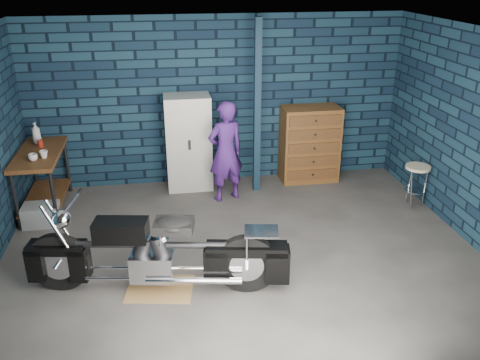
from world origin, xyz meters
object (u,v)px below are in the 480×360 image
object	(u,v)px
storage_bin	(41,215)
locker	(189,143)
motorcycle	(157,247)
person	(226,152)
workbench	(43,181)
tool_chest	(310,144)
shop_stool	(415,186)

from	to	relation	value
storage_bin	locker	xyz separation A→B (m)	(2.16, 0.98, 0.62)
motorcycle	storage_bin	distance (m)	2.47
locker	person	bearing A→B (deg)	-46.36
workbench	storage_bin	bearing A→B (deg)	-87.71
motorcycle	tool_chest	world-z (taller)	tool_chest
tool_chest	shop_stool	distance (m)	1.83
workbench	storage_bin	distance (m)	0.59
locker	tool_chest	bearing A→B (deg)	0.00
workbench	locker	xyz separation A→B (m)	(2.18, 0.48, 0.31)
person	storage_bin	size ratio (longest dim) A/B	3.24
shop_stool	tool_chest	bearing A→B (deg)	135.14
shop_stool	storage_bin	bearing A→B (deg)	176.93
person	storage_bin	xyz separation A→B (m)	(-2.68, -0.43, -0.63)
motorcycle	person	world-z (taller)	person
workbench	person	xyz separation A→B (m)	(2.70, -0.07, 0.33)
motorcycle	shop_stool	world-z (taller)	motorcycle
workbench	person	size ratio (longest dim) A/B	0.90
motorcycle	person	bearing A→B (deg)	74.76
workbench	tool_chest	bearing A→B (deg)	6.55
storage_bin	shop_stool	size ratio (longest dim) A/B	0.73
motorcycle	tool_chest	bearing A→B (deg)	57.80
motorcycle	shop_stool	size ratio (longest dim) A/B	3.75
storage_bin	locker	bearing A→B (deg)	24.44
person	motorcycle	bearing A→B (deg)	45.87
storage_bin	shop_stool	world-z (taller)	shop_stool
locker	storage_bin	bearing A→B (deg)	-155.56
storage_bin	workbench	bearing A→B (deg)	92.29
motorcycle	shop_stool	bearing A→B (deg)	31.88
locker	shop_stool	bearing A→B (deg)	-21.17
person	storage_bin	world-z (taller)	person
workbench	storage_bin	world-z (taller)	workbench
workbench	locker	world-z (taller)	locker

